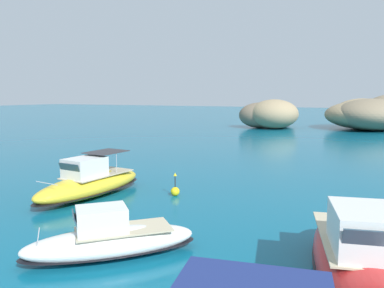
# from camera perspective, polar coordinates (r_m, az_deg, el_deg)

# --- Properties ---
(islet_large) EXTENTS (18.36, 21.57, 6.47)m
(islet_large) POSITION_cam_1_polar(r_m,az_deg,el_deg) (78.92, 25.22, 4.09)
(islet_large) COLOR #84755B
(islet_large) RESTS_ON ground
(islet_small) EXTENTS (13.45, 17.84, 5.55)m
(islet_small) POSITION_cam_1_polar(r_m,az_deg,el_deg) (75.25, 11.62, 4.23)
(islet_small) COLOR #9E8966
(islet_small) RESTS_ON ground
(motorboat_red) EXTENTS (5.12, 10.04, 2.83)m
(motorboat_red) POSITION_cam_1_polar(r_m,az_deg,el_deg) (13.94, 23.98, -15.82)
(motorboat_red) COLOR red
(motorboat_red) RESTS_ON ground
(motorboat_yellow) EXTENTS (3.19, 8.63, 2.65)m
(motorboat_yellow) POSITION_cam_1_polar(r_m,az_deg,el_deg) (24.65, -14.99, -5.68)
(motorboat_yellow) COLOR yellow
(motorboat_yellow) RESTS_ON ground
(motorboat_white) EXTENTS (6.21, 6.31, 2.02)m
(motorboat_white) POSITION_cam_1_polar(r_m,az_deg,el_deg) (15.64, -12.15, -13.85)
(motorboat_white) COLOR white
(motorboat_white) RESTS_ON ground
(channel_buoy) EXTENTS (0.56, 0.56, 1.48)m
(channel_buoy) POSITION_cam_1_polar(r_m,az_deg,el_deg) (24.11, -2.54, -6.97)
(channel_buoy) COLOR yellow
(channel_buoy) RESTS_ON ground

